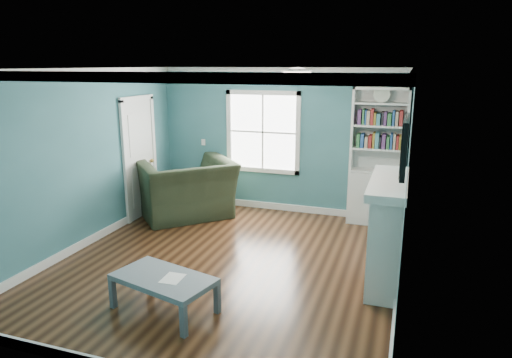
% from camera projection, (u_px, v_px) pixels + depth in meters
% --- Properties ---
extents(floor, '(5.00, 5.00, 0.00)m').
position_uv_depth(floor, '(228.00, 262.00, 6.29)').
color(floor, black).
rests_on(floor, ground).
extents(room_walls, '(5.00, 5.00, 5.00)m').
position_uv_depth(room_walls, '(226.00, 149.00, 5.90)').
color(room_walls, '#31656C').
rests_on(room_walls, ground).
extents(trim, '(4.50, 5.00, 2.60)m').
position_uv_depth(trim, '(226.00, 175.00, 5.99)').
color(trim, white).
rests_on(trim, ground).
extents(window, '(1.40, 0.06, 1.50)m').
position_uv_depth(window, '(263.00, 132.00, 8.31)').
color(window, white).
rests_on(window, room_walls).
extents(bookshelf, '(0.90, 0.35, 2.31)m').
position_uv_depth(bookshelf, '(377.00, 171.00, 7.62)').
color(bookshelf, silver).
rests_on(bookshelf, ground).
extents(fireplace, '(0.44, 1.58, 1.30)m').
position_uv_depth(fireplace, '(388.00, 231.00, 5.67)').
color(fireplace, black).
rests_on(fireplace, ground).
extents(tv, '(0.06, 1.10, 0.65)m').
position_uv_depth(tv, '(405.00, 145.00, 5.36)').
color(tv, black).
rests_on(tv, fireplace).
extents(door, '(0.12, 0.98, 2.17)m').
position_uv_depth(door, '(140.00, 157.00, 8.01)').
color(door, silver).
rests_on(door, ground).
extents(ceiling_fixture, '(0.38, 0.38, 0.15)m').
position_uv_depth(ceiling_fixture, '(297.00, 73.00, 5.48)').
color(ceiling_fixture, white).
rests_on(ceiling_fixture, room_walls).
extents(light_switch, '(0.08, 0.01, 0.12)m').
position_uv_depth(light_switch, '(203.00, 142.00, 8.75)').
color(light_switch, white).
rests_on(light_switch, room_walls).
extents(recliner, '(1.84, 1.83, 1.37)m').
position_uv_depth(recliner, '(185.00, 179.00, 8.04)').
color(recliner, black).
rests_on(recliner, ground).
extents(coffee_table, '(1.22, 0.86, 0.40)m').
position_uv_depth(coffee_table, '(164.00, 281.00, 4.98)').
color(coffee_table, '#4E545D').
rests_on(coffee_table, ground).
extents(paper_sheet, '(0.22, 0.28, 0.00)m').
position_uv_depth(paper_sheet, '(173.00, 278.00, 4.92)').
color(paper_sheet, white).
rests_on(paper_sheet, coffee_table).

